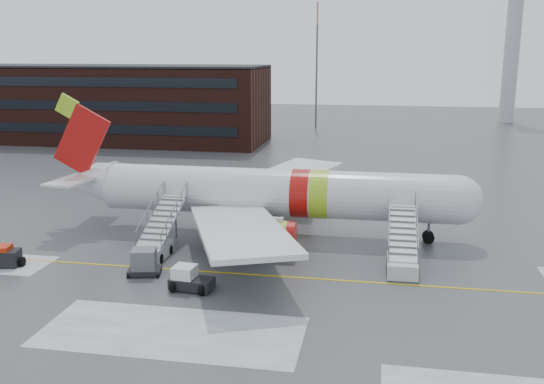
% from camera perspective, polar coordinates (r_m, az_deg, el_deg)
% --- Properties ---
extents(ground, '(260.00, 260.00, 0.00)m').
position_cam_1_polar(ground, '(41.16, 3.31, -7.61)').
color(ground, '#494C4F').
rests_on(ground, ground).
extents(airliner, '(35.03, 32.97, 11.18)m').
position_cam_1_polar(airliner, '(48.67, -0.68, -0.09)').
color(airliner, silver).
rests_on(airliner, ground).
extents(airstair_fwd, '(2.05, 7.70, 3.48)m').
position_cam_1_polar(airstair_fwd, '(42.22, 12.15, -5.81)').
color(airstair_fwd, silver).
rests_on(airstair_fwd, ground).
extents(airstair_aft, '(2.05, 7.70, 3.48)m').
position_cam_1_polar(airstair_aft, '(45.06, -10.81, -4.53)').
color(airstair_aft, '#A7AAAE').
rests_on(airstair_aft, ground).
extents(pushback_tug, '(2.77, 2.18, 1.51)m').
position_cam_1_polar(pushback_tug, '(38.52, -7.80, -8.14)').
color(pushback_tug, black).
rests_on(pushback_tug, ground).
extents(uld_container, '(2.44, 2.00, 1.75)m').
position_cam_1_polar(uld_container, '(41.46, -11.93, -6.52)').
color(uld_container, black).
rests_on(uld_container, ground).
extents(baggage_tractor, '(2.99, 1.74, 1.50)m').
position_cam_1_polar(baggage_tractor, '(46.01, -24.00, -5.66)').
color(baggage_tractor, black).
rests_on(baggage_tractor, ground).
extents(terminal_building, '(62.00, 16.11, 12.30)m').
position_cam_1_polar(terminal_building, '(105.88, -17.82, 8.01)').
color(terminal_building, '#3F1E16').
rests_on(terminal_building, ground).
extents(control_tower, '(6.40, 6.40, 30.00)m').
position_cam_1_polar(control_tower, '(135.68, 21.79, 14.03)').
color(control_tower, '#B2B5BA').
rests_on(control_tower, ground).
extents(light_mast_far_n, '(1.20, 1.20, 24.25)m').
position_cam_1_polar(light_mast_far_n, '(116.89, 4.24, 12.78)').
color(light_mast_far_n, '#595B60').
rests_on(light_mast_far_n, ground).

